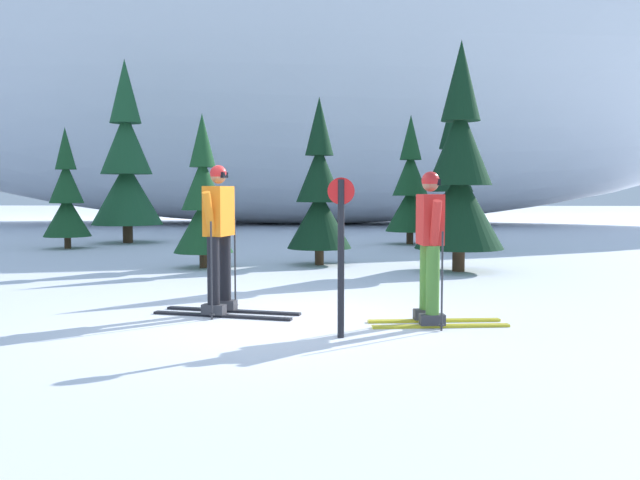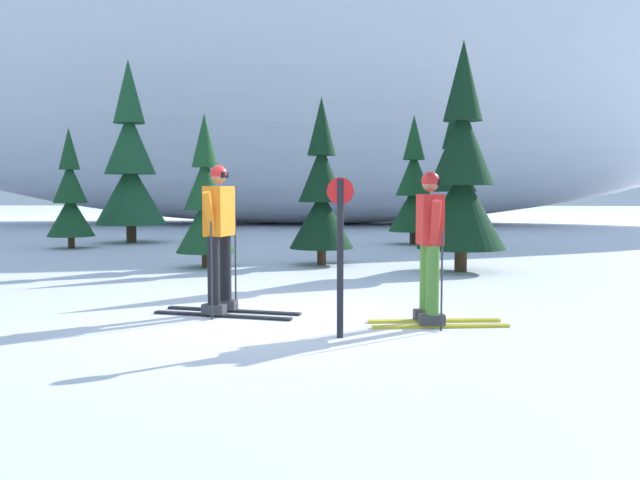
# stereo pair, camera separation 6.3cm
# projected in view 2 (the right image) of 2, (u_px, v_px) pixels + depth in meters

# --- Properties ---
(ground_plane) EXTENTS (120.00, 120.00, 0.00)m
(ground_plane) POSITION_uv_depth(u_px,v_px,m) (269.00, 320.00, 8.14)
(ground_plane) COLOR white
(skier_red_jacket) EXTENTS (1.60, 0.79, 1.75)m
(skier_red_jacket) POSITION_uv_depth(u_px,v_px,m) (430.00, 245.00, 7.78)
(skier_red_jacket) COLOR gold
(skier_red_jacket) RESTS_ON ground
(skier_orange_jacket) EXTENTS (1.84, 0.86, 1.85)m
(skier_orange_jacket) POSITION_uv_depth(u_px,v_px,m) (220.00, 236.00, 8.47)
(skier_orange_jacket) COLOR black
(skier_orange_jacket) RESTS_ON ground
(pine_tree_far_left) EXTENTS (1.23, 1.23, 3.18)m
(pine_tree_far_left) POSITION_uv_depth(u_px,v_px,m) (70.00, 198.00, 18.08)
(pine_tree_far_left) COLOR #47301E
(pine_tree_far_left) RESTS_ON ground
(pine_tree_left) EXTENTS (2.06, 2.06, 5.32)m
(pine_tree_left) POSITION_uv_depth(u_px,v_px,m) (130.00, 167.00, 20.00)
(pine_tree_left) COLOR #47301E
(pine_tree_left) RESTS_ON ground
(pine_tree_center_left) EXTENTS (1.18, 1.18, 3.05)m
(pine_tree_center_left) POSITION_uv_depth(u_px,v_px,m) (205.00, 204.00, 13.56)
(pine_tree_center_left) COLOR #47301E
(pine_tree_center_left) RESTS_ON ground
(pine_tree_center) EXTENTS (1.33, 1.33, 3.44)m
(pine_tree_center) POSITION_uv_depth(u_px,v_px,m) (322.00, 195.00, 14.07)
(pine_tree_center) COLOR #47301E
(pine_tree_center) RESTS_ON ground
(pine_tree_center_right) EXTENTS (1.42, 1.42, 3.67)m
(pine_tree_center_right) POSITION_uv_depth(u_px,v_px,m) (414.00, 190.00, 19.49)
(pine_tree_center_right) COLOR #47301E
(pine_tree_center_right) RESTS_ON ground
(pine_tree_right) EXTENTS (1.67, 1.67, 4.33)m
(pine_tree_right) POSITION_uv_depth(u_px,v_px,m) (462.00, 176.00, 12.89)
(pine_tree_right) COLOR #47301E
(pine_tree_right) RESTS_ON ground
(pine_tree_far_right) EXTENTS (1.54, 1.54, 3.98)m
(pine_tree_far_right) POSITION_uv_depth(u_px,v_px,m) (455.00, 185.00, 17.72)
(pine_tree_far_right) COLOR #47301E
(pine_tree_far_right) RESTS_ON ground
(snow_ridge_background) EXTENTS (48.41, 16.41, 15.87)m
(snow_ridge_background) POSITION_uv_depth(u_px,v_px,m) (307.00, 48.00, 30.98)
(snow_ridge_background) COLOR white
(snow_ridge_background) RESTS_ON ground
(trail_marker_post) EXTENTS (0.28, 0.07, 1.67)m
(trail_marker_post) POSITION_uv_depth(u_px,v_px,m) (340.00, 248.00, 7.10)
(trail_marker_post) COLOR black
(trail_marker_post) RESTS_ON ground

